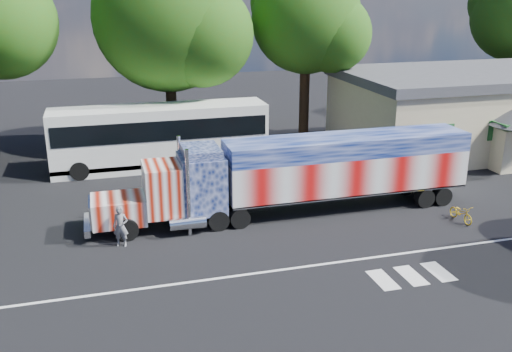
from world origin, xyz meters
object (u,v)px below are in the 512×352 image
object	(u,v)px
woman	(121,226)
bicycle	(461,213)
semi_truck	(303,173)
tree_ne_a	(308,19)
tree_n_mid	(170,18)
coach_bus	(160,136)

from	to	relation	value
woman	bicycle	size ratio (longest dim) A/B	1.15
bicycle	semi_truck	bearing A→B (deg)	151.51
tree_ne_a	tree_n_mid	bearing A→B (deg)	-178.29
woman	semi_truck	bearing A→B (deg)	28.98
bicycle	tree_ne_a	xyz separation A→B (m)	(-1.76, 16.30, 8.02)
semi_truck	tree_ne_a	bearing A→B (deg)	68.91
coach_bus	tree_n_mid	world-z (taller)	tree_n_mid
coach_bus	semi_truck	bearing A→B (deg)	-58.77
tree_n_mid	bicycle	bearing A→B (deg)	-55.05
semi_truck	coach_bus	distance (m)	11.01
bicycle	woman	bearing A→B (deg)	170.01
tree_n_mid	semi_truck	bearing A→B (deg)	-71.43
tree_n_mid	tree_ne_a	bearing A→B (deg)	1.71
coach_bus	tree_ne_a	size ratio (longest dim) A/B	1.06
semi_truck	tree_ne_a	distance (m)	15.52
coach_bus	tree_n_mid	xyz separation A→B (m)	(1.37, 3.51, 6.70)
woman	coach_bus	bearing A→B (deg)	93.75
tree_ne_a	semi_truck	bearing A→B (deg)	-111.09
semi_truck	bicycle	xyz separation A→B (m)	(6.85, -3.10, -1.64)
tree_ne_a	bicycle	bearing A→B (deg)	-83.83
coach_bus	tree_ne_a	distance (m)	13.15
bicycle	tree_ne_a	world-z (taller)	tree_ne_a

